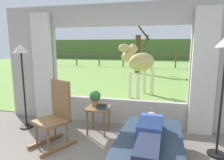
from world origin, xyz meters
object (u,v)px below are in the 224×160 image
object	(u,v)px
horse	(140,63)
reclining_person	(150,134)
potted_plant	(95,97)
pasture_tree	(139,52)
book_stack	(102,107)
floor_lamp_left	(22,61)
rocking_chair	(56,114)
side_table	(98,112)
recliner_sofa	(149,152)

from	to	relation	value
horse	reclining_person	bearing A→B (deg)	126.21
potted_plant	pasture_tree	xyz separation A→B (m)	(-0.08, 8.45, 0.59)
reclining_person	book_stack	distance (m)	1.30
book_stack	potted_plant	bearing A→B (deg)	145.97
reclining_person	floor_lamp_left	distance (m)	2.86
potted_plant	rocking_chair	bearing A→B (deg)	-125.61
side_table	pasture_tree	world-z (taller)	pasture_tree
pasture_tree	floor_lamp_left	bearing A→B (deg)	-99.18
potted_plant	horse	xyz separation A→B (m)	(0.59, 2.86, 0.45)
pasture_tree	potted_plant	bearing A→B (deg)	-89.46
floor_lamp_left	book_stack	bearing A→B (deg)	1.81
reclining_person	rocking_chair	world-z (taller)	rocking_chair
horse	pasture_tree	xyz separation A→B (m)	(-0.67, 5.59, 0.13)
rocking_chair	floor_lamp_left	distance (m)	1.41
side_table	horse	size ratio (longest dim) A/B	0.30
rocking_chair	potted_plant	bearing A→B (deg)	81.60
pasture_tree	book_stack	bearing A→B (deg)	-88.29
book_stack	floor_lamp_left	world-z (taller)	floor_lamp_left
recliner_sofa	reclining_person	world-z (taller)	reclining_person
book_stack	reclining_person	bearing A→B (deg)	-43.59
potted_plant	book_stack	world-z (taller)	potted_plant
recliner_sofa	rocking_chair	xyz separation A→B (m)	(-1.60, 0.29, 0.33)
recliner_sofa	pasture_tree	distance (m)	9.55
rocking_chair	potted_plant	distance (m)	0.84
floor_lamp_left	horse	size ratio (longest dim) A/B	1.00
recliner_sofa	pasture_tree	size ratio (longest dim) A/B	0.60
side_table	horse	bearing A→B (deg)	80.08
floor_lamp_left	pasture_tree	world-z (taller)	pasture_tree
reclining_person	book_stack	bearing A→B (deg)	138.69
reclining_person	side_table	size ratio (longest dim) A/B	2.76
reclining_person	horse	bearing A→B (deg)	99.99
floor_lamp_left	horse	world-z (taller)	horse
pasture_tree	reclining_person	bearing A→B (deg)	-82.79
recliner_sofa	reclining_person	bearing A→B (deg)	-87.72
pasture_tree	rocking_chair	bearing A→B (deg)	-92.51
side_table	floor_lamp_left	distance (m)	1.84
reclining_person	pasture_tree	size ratio (longest dim) A/B	0.49
rocking_chair	recliner_sofa	bearing A→B (deg)	16.78
floor_lamp_left	horse	distance (m)	3.68
book_stack	horse	world-z (taller)	horse
recliner_sofa	rocking_chair	world-z (taller)	rocking_chair
rocking_chair	pasture_tree	bearing A→B (deg)	114.70
book_stack	floor_lamp_left	xyz separation A→B (m)	(-1.65, -0.05, 0.85)
side_table	floor_lamp_left	world-z (taller)	floor_lamp_left
rocking_chair	pasture_tree	distance (m)	9.16
reclining_person	recliner_sofa	bearing A→B (deg)	92.28
rocking_chair	horse	xyz separation A→B (m)	(1.07, 3.53, 0.61)
horse	pasture_tree	size ratio (longest dim) A/B	0.60
recliner_sofa	side_table	distance (m)	1.39
side_table	reclining_person	bearing A→B (deg)	-42.64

